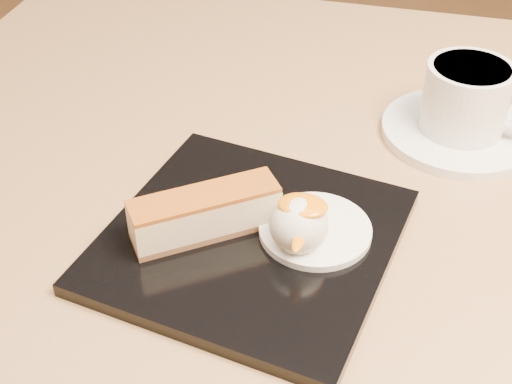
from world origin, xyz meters
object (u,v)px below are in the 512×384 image
(table, at_px, (259,297))
(ice_cream_scoop, at_px, (299,225))
(saucer, at_px, (459,131))
(coffee_cup, at_px, (468,97))
(dessert_plate, at_px, (250,240))
(cheesecake, at_px, (205,213))

(table, bearing_deg, ice_cream_scoop, -59.88)
(saucer, relative_size, coffee_cup, 1.39)
(table, relative_size, ice_cream_scoop, 17.58)
(table, distance_m, saucer, 0.26)
(dessert_plate, xyz_separation_m, coffee_cup, (0.16, 0.20, 0.04))
(dessert_plate, bearing_deg, table, 99.02)
(table, height_order, coffee_cup, coffee_cup)
(table, distance_m, ice_cream_scoop, 0.22)
(cheesecake, relative_size, ice_cream_scoop, 2.50)
(coffee_cup, bearing_deg, ice_cream_scoop, -106.40)
(table, xyz_separation_m, ice_cream_scoop, (0.05, -0.09, 0.19))
(table, height_order, dessert_plate, dessert_plate)
(dessert_plate, relative_size, coffee_cup, 2.04)
(dessert_plate, distance_m, cheesecake, 0.04)
(ice_cream_scoop, height_order, saucer, ice_cream_scoop)
(coffee_cup, bearing_deg, dessert_plate, -114.66)
(table, relative_size, saucer, 5.33)
(coffee_cup, bearing_deg, table, -132.91)
(cheesecake, relative_size, coffee_cup, 1.06)
(dessert_plate, bearing_deg, cheesecake, -171.87)
(table, xyz_separation_m, dessert_plate, (0.01, -0.09, 0.16))
(ice_cream_scoop, bearing_deg, table, 120.12)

